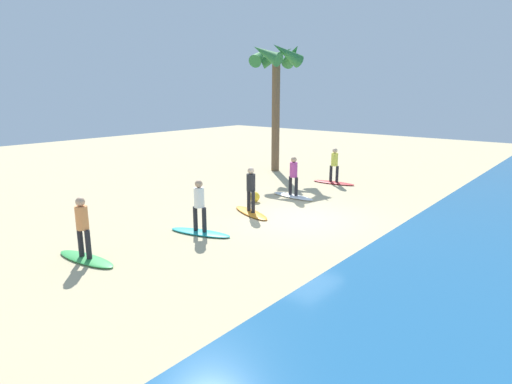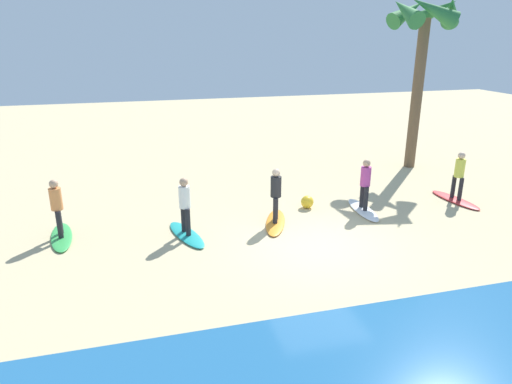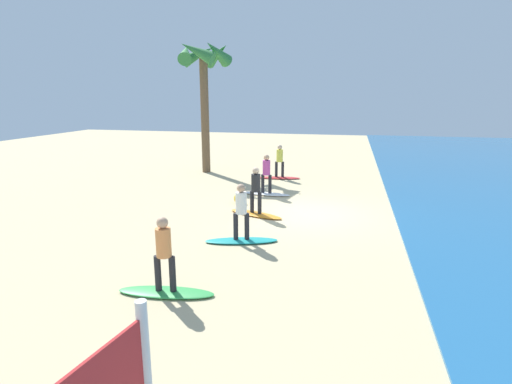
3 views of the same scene
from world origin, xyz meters
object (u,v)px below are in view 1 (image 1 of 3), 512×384
at_px(surfboard_teal, 200,232).
at_px(surfer_green, 82,223).
at_px(surfer_white, 294,173).
at_px(surfer_red, 334,162).
at_px(surfboard_red, 334,183).
at_px(surfer_orange, 251,186).
at_px(surfboard_white, 293,196).
at_px(surfer_teal, 199,202).
at_px(surfboard_orange, 251,213).
at_px(beach_ball, 255,197).
at_px(surfboard_green, 86,259).
at_px(palm_tree, 276,68).

bearing_deg(surfboard_teal, surfer_green, -118.32).
bearing_deg(surfboard_teal, surfer_white, 78.61).
relative_size(surfer_red, surfer_green, 1.00).
distance_m(surfboard_red, surfer_orange, 6.64).
xyz_separation_m(surfer_red, surfboard_teal, (9.26, 0.50, -0.99)).
xyz_separation_m(surfboard_red, surfboard_teal, (9.26, 0.50, 0.00)).
xyz_separation_m(surfboard_white, surfer_orange, (3.05, 0.25, 0.99)).
distance_m(surfer_teal, surfer_green, 3.49).
relative_size(surfer_white, surfboard_orange, 0.78).
distance_m(surfboard_white, surfboard_orange, 3.06).
xyz_separation_m(surfer_white, surfboard_teal, (5.76, 0.46, -0.99)).
distance_m(surfboard_teal, surfer_teal, 0.99).
height_order(surfer_red, beach_ball, surfer_red).
relative_size(surfer_orange, surfer_green, 1.00).
relative_size(surfer_white, surfboard_teal, 0.78).
height_order(surfboard_green, palm_tree, palm_tree).
distance_m(surfer_red, surfboard_green, 12.72).
distance_m(surfer_orange, surfer_green, 6.15).
relative_size(surfer_red, palm_tree, 0.24).
height_order(surfboard_green, beach_ball, beach_ball).
distance_m(surfer_white, beach_ball, 1.99).
bearing_deg(surfboard_white, surfer_teal, -80.95).
height_order(surfer_white, surfer_green, same).
bearing_deg(beach_ball, surfboard_teal, 16.31).
height_order(surfer_orange, surfer_teal, same).
relative_size(surfer_teal, surfer_green, 1.00).
bearing_deg(palm_tree, beach_ball, 30.35).
xyz_separation_m(surfboard_teal, surfer_green, (3.41, -0.75, 0.99)).
xyz_separation_m(surfboard_red, surfboard_white, (3.51, 0.04, 0.00)).
bearing_deg(surfboard_orange, palm_tree, 141.89).
bearing_deg(surfer_teal, surfboard_white, -175.48).
distance_m(surfer_white, surfboard_orange, 3.21).
height_order(surfboard_red, surfboard_green, same).
height_order(surfboard_red, surfer_white, surfer_white).
xyz_separation_m(surfboard_green, beach_ball, (-7.53, -0.45, 0.16)).
xyz_separation_m(surfer_red, palm_tree, (-0.92, -4.26, 4.55)).
relative_size(surfboard_red, surfer_green, 1.28).
height_order(surfer_white, surfboard_teal, surfer_white).
height_order(surfboard_red, surfer_red, surfer_red).
xyz_separation_m(surfer_orange, beach_ball, (-1.40, -1.00, -0.83)).
height_order(surfboard_red, surfboard_white, same).
bearing_deg(surfer_white, surfboard_white, -90.00).
height_order(surfer_red, surfboard_orange, surfer_red).
height_order(surfboard_red, surfer_teal, surfer_teal).
bearing_deg(surfboard_orange, surfer_orange, 47.10).
bearing_deg(surfboard_green, beach_ball, 86.77).
bearing_deg(surfboard_white, beach_ball, -110.00).
distance_m(surfer_red, surfer_teal, 9.28).
relative_size(surfboard_white, surfer_green, 1.28).
bearing_deg(palm_tree, surfer_green, 16.42).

